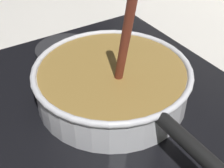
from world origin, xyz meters
The scene contains 5 objects.
ground centered at (0.00, 0.00, -0.02)m, with size 2.40×1.60×0.04m, color beige.
hob_plate centered at (-0.01, 0.08, 0.01)m, with size 0.56×0.48×0.01m, color black.
burner_ring centered at (-0.01, 0.08, 0.02)m, with size 0.20×0.20×0.01m, color #592D0C.
spare_burner centered at (-0.21, 0.08, 0.01)m, with size 0.14×0.14×0.01m, color #262628.
cooking_pan centered at (-0.01, 0.08, 0.05)m, with size 0.44×0.28×0.27m.
Camera 1 is at (0.37, -0.16, 0.39)m, focal length 50.75 mm.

